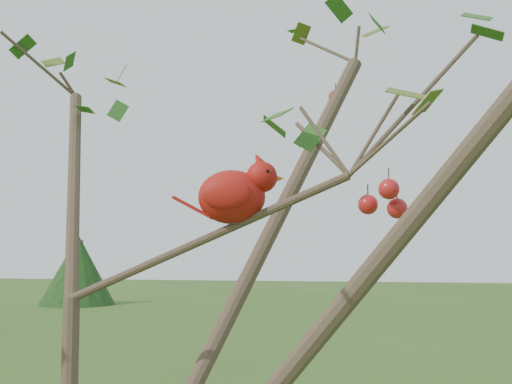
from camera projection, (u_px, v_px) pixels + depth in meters
crabapple_tree at (80, 216)px, 1.26m from camera, size 2.35×2.05×2.95m
cardinal at (235, 194)px, 1.31m from camera, size 0.23×0.12×0.16m
distant_trees at (374, 267)px, 24.40m from camera, size 43.97×11.47×2.99m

